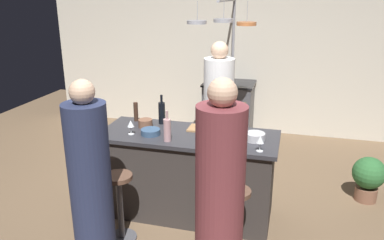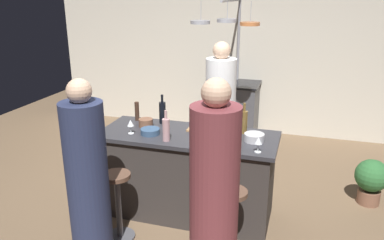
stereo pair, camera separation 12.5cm
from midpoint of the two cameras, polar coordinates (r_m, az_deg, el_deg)
The scene contains 23 objects.
ground_plane at distance 4.25m, azimuth 0.26°, elevation -13.53°, with size 9.00×9.00×0.00m, color brown.
back_wall at distance 6.46m, azimuth 7.66°, elevation 9.82°, with size 6.40×0.16×2.60m, color beige.
kitchen_island at distance 4.03m, azimuth 0.27°, elevation -8.06°, with size 1.80×0.72×0.90m.
stove_range at distance 6.26m, azimuth 6.72°, elevation 1.56°, with size 0.80×0.64×0.89m.
chef at distance 4.68m, azimuth 4.96°, elevation 0.30°, with size 0.36×0.36×1.72m.
bar_stool_right at distance 3.43m, azimuth 6.92°, elevation -14.86°, with size 0.28×0.28×0.68m.
guest_right at distance 2.88m, azimuth 4.56°, elevation -11.91°, with size 0.36×0.36×1.72m.
bar_stool_left at distance 3.72m, azimuth -9.95°, elevation -12.10°, with size 0.28×0.28×0.68m.
guest_left at distance 3.30m, azimuth -14.20°, elevation -9.02°, with size 0.35×0.35×1.64m.
overhead_pot_rack at distance 5.49m, azimuth 6.31°, elevation 12.48°, with size 0.91×1.35×2.17m.
potted_plant at distance 4.73m, azimuth 25.83°, elevation -7.92°, with size 0.36×0.36×0.52m.
cutting_board at distance 3.97m, azimuth 2.69°, elevation -1.34°, with size 0.32×0.22×0.02m, color #997047.
pepper_mill at distance 4.27m, azimuth -7.36°, elevation 1.30°, with size 0.05×0.05×0.21m, color #382319.
wine_bottle_amber at distance 3.88m, azimuth 8.63°, elevation -0.24°, with size 0.07×0.07×0.31m.
wine_bottle_rose at distance 3.65m, azimuth -2.90°, elevation -1.38°, with size 0.07×0.07×0.30m.
wine_bottle_white at distance 3.60m, azimuth 4.06°, elevation -1.59°, with size 0.07×0.07×0.31m.
wine_bottle_dark at distance 4.14m, azimuth -3.56°, elevation 1.17°, with size 0.07×0.07×0.32m.
wine_glass_near_left_guest at distance 3.87m, azimuth -8.23°, elevation -0.55°, with size 0.07×0.07×0.15m.
wine_glass_by_chef at distance 3.44m, azimuth 10.88°, elevation -3.13°, with size 0.07×0.07×0.15m.
wine_glass_near_right_guest at distance 3.64m, azimuth 6.31°, elevation -1.71°, with size 0.07×0.07×0.15m.
mixing_bowl_wooden at distance 4.08m, azimuth -6.02°, elevation -0.40°, with size 0.15×0.15×0.08m, color brown.
mixing_bowl_blue at distance 3.85m, azimuth -5.32°, elevation -1.71°, with size 0.19×0.19×0.06m, color #334C6B.
mixing_bowl_steel at distance 3.72m, azimuth 10.20°, elevation -2.56°, with size 0.19×0.19×0.07m, color #B7B7BC.
Camera 2 is at (1.09, -3.44, 2.25)m, focal length 35.83 mm.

